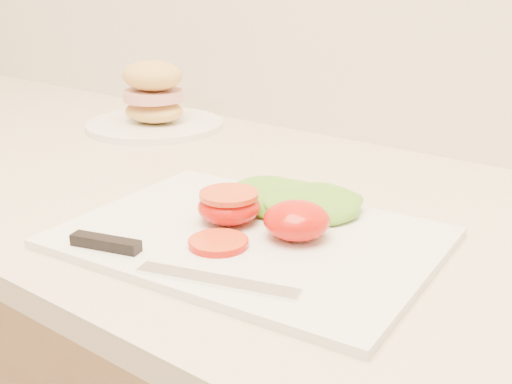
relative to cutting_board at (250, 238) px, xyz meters
The scene contains 8 objects.
cutting_board is the anchor object (origin of this frame).
tomato_half_dome 0.06m from the cutting_board, 26.51° to the left, with size 0.07×0.07×0.04m, color red.
tomato_half_cut 0.05m from the cutting_board, 164.16° to the left, with size 0.07×0.07×0.04m.
tomato_slice_0 0.05m from the cutting_board, 98.32° to the right, with size 0.06×0.06×0.01m, color #DC551C.
lettuce_leaf_0 0.08m from the cutting_board, 107.29° to the left, with size 0.13×0.09×0.02m, color #5DA22B.
lettuce_leaf_1 0.09m from the cutting_board, 75.42° to the left, with size 0.12×0.09×0.03m, color #5DA22B.
knife 0.12m from the cutting_board, 108.86° to the right, with size 0.26×0.07×0.01m.
sandwich_plate 0.54m from the cutting_board, 147.37° to the left, with size 0.25×0.25×0.12m.
Camera 1 is at (0.15, 1.06, 1.22)m, focal length 45.00 mm.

